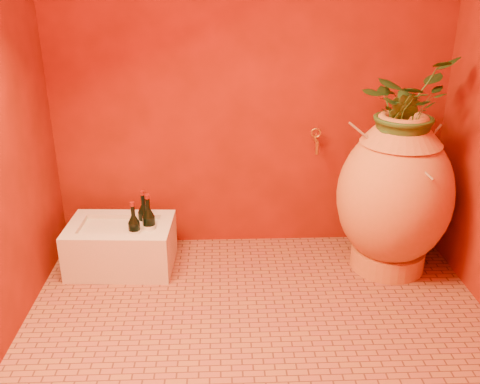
{
  "coord_description": "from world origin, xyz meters",
  "views": [
    {
      "loc": [
        -0.19,
        -2.31,
        1.72
      ],
      "look_at": [
        -0.09,
        0.35,
        0.62
      ],
      "focal_mm": 40.0,
      "sensor_mm": 36.0,
      "label": 1
    }
  ],
  "objects_px": {
    "amphora": "(394,195)",
    "wall_tap": "(316,139)",
    "stone_basin": "(122,246)",
    "wine_bottle_c": "(145,221)",
    "wine_bottle_b": "(135,232)",
    "wine_bottle_a": "(149,227)"
  },
  "relations": [
    {
      "from": "amphora",
      "to": "wine_bottle_b",
      "type": "height_order",
      "value": "amphora"
    },
    {
      "from": "wine_bottle_b",
      "to": "wine_bottle_c",
      "type": "height_order",
      "value": "wine_bottle_c"
    },
    {
      "from": "wine_bottle_b",
      "to": "wall_tap",
      "type": "distance_m",
      "value": 1.27
    },
    {
      "from": "stone_basin",
      "to": "wine_bottle_c",
      "type": "height_order",
      "value": "wine_bottle_c"
    },
    {
      "from": "stone_basin",
      "to": "wine_bottle_c",
      "type": "bearing_deg",
      "value": 26.95
    },
    {
      "from": "amphora",
      "to": "wine_bottle_b",
      "type": "distance_m",
      "value": 1.58
    },
    {
      "from": "amphora",
      "to": "wine_bottle_b",
      "type": "relative_size",
      "value": 3.23
    },
    {
      "from": "wine_bottle_b",
      "to": "stone_basin",
      "type": "bearing_deg",
      "value": 147.42
    },
    {
      "from": "wine_bottle_a",
      "to": "wall_tap",
      "type": "height_order",
      "value": "wall_tap"
    },
    {
      "from": "stone_basin",
      "to": "wall_tap",
      "type": "height_order",
      "value": "wall_tap"
    },
    {
      "from": "wine_bottle_a",
      "to": "wine_bottle_c",
      "type": "height_order",
      "value": "wine_bottle_a"
    },
    {
      "from": "amphora",
      "to": "wine_bottle_b",
      "type": "bearing_deg",
      "value": -179.94
    },
    {
      "from": "stone_basin",
      "to": "wine_bottle_c",
      "type": "xyz_separation_m",
      "value": [
        0.14,
        0.07,
        0.13
      ]
    },
    {
      "from": "amphora",
      "to": "wall_tap",
      "type": "relative_size",
      "value": 6.44
    },
    {
      "from": "stone_basin",
      "to": "wine_bottle_a",
      "type": "height_order",
      "value": "wine_bottle_a"
    },
    {
      "from": "amphora",
      "to": "wine_bottle_c",
      "type": "relative_size",
      "value": 3.08
    },
    {
      "from": "wall_tap",
      "to": "wine_bottle_a",
      "type": "bearing_deg",
      "value": -165.12
    },
    {
      "from": "stone_basin",
      "to": "wine_bottle_a",
      "type": "bearing_deg",
      "value": -4.86
    },
    {
      "from": "amphora",
      "to": "stone_basin",
      "type": "relative_size",
      "value": 1.49
    },
    {
      "from": "amphora",
      "to": "wine_bottle_c",
      "type": "distance_m",
      "value": 1.54
    },
    {
      "from": "stone_basin",
      "to": "wine_bottle_c",
      "type": "relative_size",
      "value": 2.07
    },
    {
      "from": "amphora",
      "to": "wine_bottle_a",
      "type": "bearing_deg",
      "value": 178.19
    }
  ]
}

